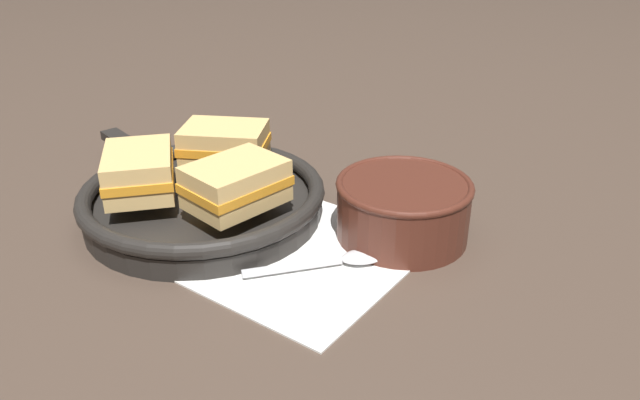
{
  "coord_description": "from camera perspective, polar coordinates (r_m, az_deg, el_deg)",
  "views": [
    {
      "loc": [
        -0.37,
        -0.39,
        0.34
      ],
      "look_at": [
        0.04,
        0.05,
        0.04
      ],
      "focal_mm": 35.0,
      "sensor_mm": 36.0,
      "label": 1
    }
  ],
  "objects": [
    {
      "name": "sandwich_near_left",
      "position": [
        0.76,
        -8.71,
        5.05
      ],
      "size": [
        0.12,
        0.12,
        0.05
      ],
      "rotation": [
        0.0,
        0.0,
        2.26
      ],
      "color": "#DBB26B",
      "rests_on": "skillet"
    },
    {
      "name": "sandwich_far_left",
      "position": [
        0.65,
        -7.71,
        1.46
      ],
      "size": [
        0.1,
        0.08,
        0.05
      ],
      "rotation": [
        0.0,
        0.0,
        6.32
      ],
      "color": "#DBB26B",
      "rests_on": "skillet"
    },
    {
      "name": "sandwich_near_right",
      "position": [
        0.71,
        -16.21,
        2.54
      ],
      "size": [
        0.11,
        0.12,
        0.05
      ],
      "rotation": [
        0.0,
        0.0,
        4.17
      ],
      "color": "#DBB26B",
      "rests_on": "skillet"
    },
    {
      "name": "napkin",
      "position": [
        0.64,
        -0.9,
        -5.26
      ],
      "size": [
        0.25,
        0.23,
        0.0
      ],
      "color": "white",
      "rests_on": "ground_plane"
    },
    {
      "name": "ground_plane",
      "position": [
        0.64,
        0.36,
        -5.68
      ],
      "size": [
        4.0,
        4.0,
        0.0
      ],
      "primitive_type": "plane",
      "color": "#47382D"
    },
    {
      "name": "skillet",
      "position": [
        0.72,
        -10.69,
        0.01
      ],
      "size": [
        0.28,
        0.39,
        0.04
      ],
      "color": "black",
      "rests_on": "ground_plane"
    },
    {
      "name": "spoon",
      "position": [
        0.63,
        2.24,
        -5.43
      ],
      "size": [
        0.14,
        0.09,
        0.01
      ],
      "rotation": [
        0.0,
        0.0,
        -0.5
      ],
      "color": "silver",
      "rests_on": "napkin"
    },
    {
      "name": "soup_bowl",
      "position": [
        0.67,
        7.61,
        -0.51
      ],
      "size": [
        0.15,
        0.15,
        0.07
      ],
      "color": "#4C2319",
      "rests_on": "ground_plane"
    }
  ]
}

